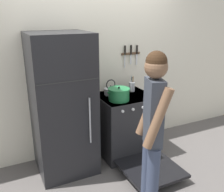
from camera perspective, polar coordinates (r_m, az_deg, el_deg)
ground_plane at (r=4.05m, az=-3.37°, el=-11.12°), size 14.00×14.00×0.00m
wall_back at (r=3.62m, az=-3.93°, el=6.95°), size 10.00×0.06×2.55m
refrigerator at (r=3.19m, az=-11.25°, el=-2.10°), size 0.72×0.74×1.79m
stove_range at (r=3.66m, az=3.18°, el=-6.72°), size 0.76×1.39×0.89m
dutch_oven_pot at (r=3.30m, az=1.59°, el=0.39°), size 0.33×0.29×0.19m
tea_kettle at (r=3.55m, az=-0.25°, el=1.32°), size 0.24×0.19×0.22m
utensil_jar at (r=3.71m, az=4.54°, el=2.21°), size 0.09×0.09×0.24m
person at (r=2.34m, az=9.24°, el=-7.79°), size 0.34×0.40×1.70m
wall_knife_strip at (r=3.80m, az=4.33°, el=9.80°), size 0.31×0.03×0.33m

